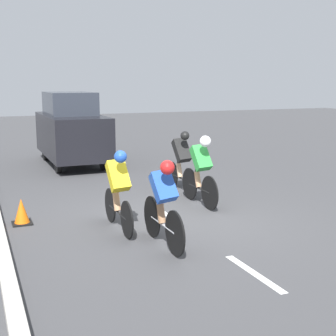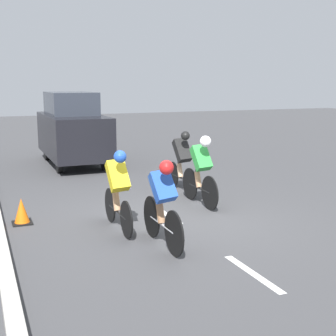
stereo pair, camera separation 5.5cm
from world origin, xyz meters
name	(u,v)px [view 1 (the left image)]	position (x,y,z in m)	size (l,w,h in m)	color
ground_plane	(173,219)	(0.00, 0.00, 0.00)	(60.00, 60.00, 0.00)	#424244
lane_stripe_near	(254,273)	(0.00, 2.87, 0.00)	(0.12, 1.40, 0.01)	white
lane_stripe_mid	(166,214)	(0.00, -0.33, 0.00)	(0.12, 1.40, 0.01)	white
lane_stripe_far	(120,183)	(0.00, -3.53, 0.00)	(0.12, 1.40, 0.01)	white
cyclist_blue	(164,201)	(0.77, 1.41, 0.77)	(0.37, 1.69, 1.47)	black
cyclist_yellow	(118,188)	(1.19, 0.31, 0.79)	(0.35, 1.68, 1.49)	black
cyclist_green	(201,169)	(-0.95, -0.70, 0.81)	(0.35, 1.69, 1.54)	black
cyclist_black	(181,160)	(-1.11, -2.03, 0.79)	(0.36, 1.66, 1.50)	black
support_car	(71,129)	(0.57, -6.85, 1.14)	(1.70, 4.05, 2.31)	black
traffic_cone	(22,212)	(2.75, -0.79, 0.24)	(0.36, 0.36, 0.49)	black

